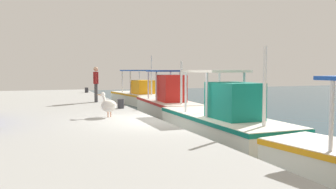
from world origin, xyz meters
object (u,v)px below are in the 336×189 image
object	(u,v)px
fishing_boat_third	(223,121)
pelican	(108,105)
mooring_bollard_nearest	(87,90)
mooring_bollard_second	(121,104)
fishing_boat_nearest	(139,95)
fisherman_standing	(96,83)
fishing_boat_second	(168,103)

from	to	relation	value
fishing_boat_third	pelican	size ratio (longest dim) A/B	6.81
mooring_bollard_nearest	mooring_bollard_second	world-z (taller)	mooring_bollard_second
fishing_boat_nearest	fisherman_standing	bearing A→B (deg)	-32.15
fisherman_standing	mooring_bollard_second	size ratio (longest dim) A/B	4.52
fishing_boat_third	fisherman_standing	distance (m)	7.55
fishing_boat_nearest	fisherman_standing	world-z (taller)	fishing_boat_nearest
fisherman_standing	mooring_bollard_second	world-z (taller)	fisherman_standing
fisherman_standing	mooring_bollard_second	bearing A→B (deg)	8.99
fishing_boat_nearest	pelican	bearing A→B (deg)	-20.57
fishing_boat_second	pelican	distance (m)	6.31
fishing_boat_nearest	fishing_boat_second	xyz separation A→B (m)	(6.88, -0.45, 0.10)
fishing_boat_third	mooring_bollard_nearest	size ratio (longest dim) A/B	17.87
fishing_boat_nearest	mooring_bollard_second	xyz separation A→B (m)	(9.40, -3.45, 0.41)
mooring_bollard_second	fishing_boat_nearest	bearing A→B (deg)	159.84
mooring_bollard_second	pelican	bearing A→B (deg)	-22.19
fishing_boat_nearest	fishing_boat_third	bearing A→B (deg)	-3.56
fisherman_standing	mooring_bollard_nearest	bearing A→B (deg)	176.07
fisherman_standing	mooring_bollard_nearest	size ratio (longest dim) A/B	4.84
fishing_boat_third	pelican	xyz separation A→B (m)	(-1.29, -3.60, 0.54)
pelican	mooring_bollard_nearest	size ratio (longest dim) A/B	2.62
pelican	mooring_bollard_second	xyz separation A→B (m)	(-2.37, 0.96, -0.21)
fishing_boat_third	fisherman_standing	bearing A→B (deg)	-155.20
fishing_boat_nearest	pelican	distance (m)	12.58
pelican	mooring_bollard_second	distance (m)	2.56
fishing_boat_nearest	mooring_bollard_nearest	world-z (taller)	fishing_boat_nearest
fisherman_standing	fishing_boat_nearest	bearing A→B (deg)	147.85
fishing_boat_third	fisherman_standing	size ratio (longest dim) A/B	3.69
fishing_boat_nearest	fishing_boat_second	bearing A→B (deg)	-3.77
mooring_bollard_nearest	fishing_boat_third	bearing A→B (deg)	10.70
fishing_boat_third	pelican	distance (m)	3.87
fishing_boat_nearest	mooring_bollard_nearest	distance (m)	3.59
fishing_boat_third	fishing_boat_second	bearing A→B (deg)	176.68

